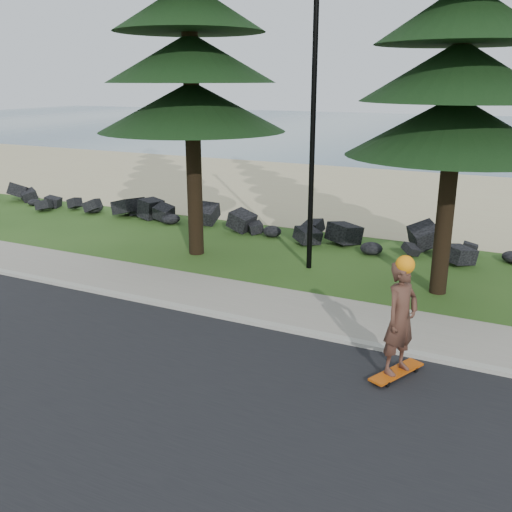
# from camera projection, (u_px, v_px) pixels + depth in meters

# --- Properties ---
(ground) EXTENTS (160.00, 160.00, 0.00)m
(ground) POSITION_uv_depth(u_px,v_px,m) (258.00, 307.00, 12.95)
(ground) COLOR #284B17
(ground) RESTS_ON ground
(road) EXTENTS (160.00, 7.00, 0.02)m
(road) POSITION_uv_depth(u_px,v_px,m) (134.00, 403.00, 9.09)
(road) COLOR black
(road) RESTS_ON ground
(kerb) EXTENTS (160.00, 0.20, 0.10)m
(kerb) POSITION_uv_depth(u_px,v_px,m) (239.00, 320.00, 12.16)
(kerb) COLOR #ACA99B
(kerb) RESTS_ON ground
(sidewalk) EXTENTS (160.00, 2.00, 0.08)m
(sidewalk) POSITION_uv_depth(u_px,v_px,m) (262.00, 303.00, 13.11)
(sidewalk) COLOR gray
(sidewalk) RESTS_ON ground
(beach_sand) EXTENTS (160.00, 15.00, 0.01)m
(beach_sand) POSITION_uv_depth(u_px,v_px,m) (400.00, 196.00, 25.37)
(beach_sand) COLOR tan
(beach_sand) RESTS_ON ground
(ocean) EXTENTS (160.00, 58.00, 0.01)m
(ocean) POSITION_uv_depth(u_px,v_px,m) (482.00, 132.00, 56.66)
(ocean) COLOR #3B5B70
(ocean) RESTS_ON ground
(seawall_boulders) EXTENTS (60.00, 2.40, 1.10)m
(seawall_boulders) POSITION_uv_depth(u_px,v_px,m) (337.00, 246.00, 17.75)
(seawall_boulders) COLOR black
(seawall_boulders) RESTS_ON ground
(lamp_post) EXTENTS (0.25, 0.14, 8.14)m
(lamp_post) POSITION_uv_depth(u_px,v_px,m) (313.00, 113.00, 14.47)
(lamp_post) COLOR black
(lamp_post) RESTS_ON ground
(skateboarder) EXTENTS (0.75, 1.20, 2.20)m
(skateboarder) POSITION_uv_depth(u_px,v_px,m) (401.00, 319.00, 9.56)
(skateboarder) COLOR #B8490A
(skateboarder) RESTS_ON ground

